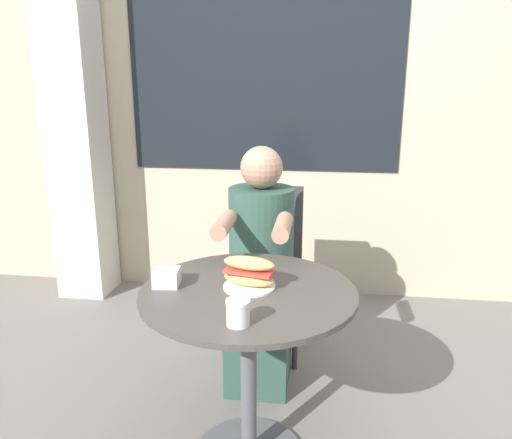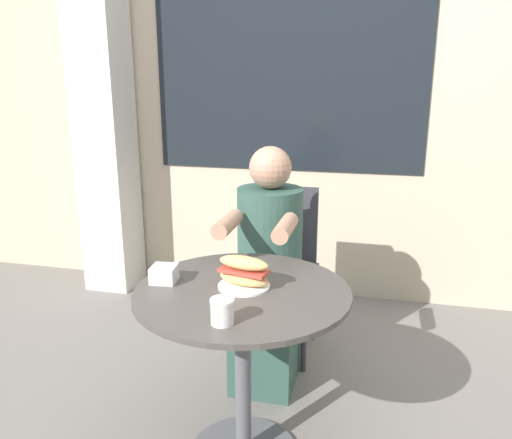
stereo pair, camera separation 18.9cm
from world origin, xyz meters
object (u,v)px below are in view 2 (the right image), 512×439
(seated_diner, at_px, (268,282))
(sandwich_on_plate, at_px, (243,273))
(diner_chair, at_px, (282,254))
(cafe_table, at_px, (243,336))
(drink_cup, at_px, (222,311))

(seated_diner, height_order, sandwich_on_plate, seated_diner)
(diner_chair, bearing_deg, sandwich_on_plate, 91.49)
(cafe_table, bearing_deg, drink_cup, -88.24)
(sandwich_on_plate, height_order, drink_cup, sandwich_on_plate)
(sandwich_on_plate, bearing_deg, seated_diner, 92.29)
(cafe_table, relative_size, drink_cup, 9.58)
(drink_cup, bearing_deg, diner_chair, 91.67)
(diner_chair, xyz_separation_m, sandwich_on_plate, (0.02, -0.87, 0.23))
(sandwich_on_plate, bearing_deg, cafe_table, -77.12)
(diner_chair, distance_m, drink_cup, 1.18)
(seated_diner, xyz_separation_m, sandwich_on_plate, (0.02, -0.53, 0.25))
(cafe_table, bearing_deg, diner_chair, 91.65)
(cafe_table, xyz_separation_m, sandwich_on_plate, (-0.00, 0.02, 0.23))
(cafe_table, distance_m, diner_chair, 0.90)
(sandwich_on_plate, bearing_deg, drink_cup, -87.39)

